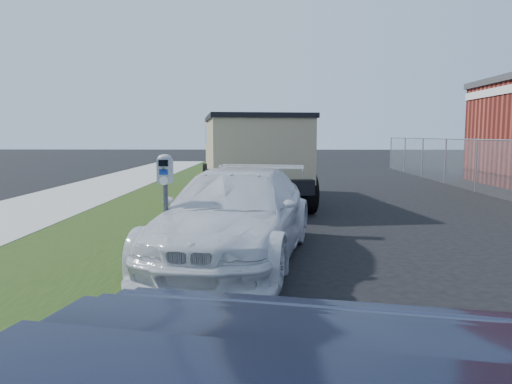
{
  "coord_description": "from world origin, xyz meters",
  "views": [
    {
      "loc": [
        -1.21,
        -7.34,
        1.96
      ],
      "look_at": [
        -1.4,
        1.0,
        1.0
      ],
      "focal_mm": 35.0,
      "sensor_mm": 36.0,
      "label": 1
    }
  ],
  "objects": [
    {
      "name": "ground",
      "position": [
        0.0,
        0.0,
        0.0
      ],
      "size": [
        120.0,
        120.0,
        0.0
      ],
      "primitive_type": "plane",
      "color": "black",
      "rests_on": "ground"
    },
    {
      "name": "streetside",
      "position": [
        -5.57,
        2.0,
        0.07
      ],
      "size": [
        6.12,
        50.0,
        0.15
      ],
      "color": "gray",
      "rests_on": "ground"
    },
    {
      "name": "parking_meter",
      "position": [
        -2.64,
        -0.41,
        1.26
      ],
      "size": [
        0.23,
        0.17,
        1.54
      ],
      "rotation": [
        0.0,
        0.0,
        -0.11
      ],
      "color": "#3F4247",
      "rests_on": "ground"
    },
    {
      "name": "white_wagon",
      "position": [
        -1.72,
        0.38,
        0.71
      ],
      "size": [
        2.77,
        5.16,
        1.42
      ],
      "primitive_type": "imported",
      "rotation": [
        0.0,
        0.0,
        -0.17
      ],
      "color": "silver",
      "rests_on": "ground"
    },
    {
      "name": "dump_truck",
      "position": [
        -1.75,
        7.52,
        1.46
      ],
      "size": [
        3.49,
        6.91,
        2.59
      ],
      "rotation": [
        0.0,
        0.0,
        0.15
      ],
      "color": "black",
      "rests_on": "ground"
    }
  ]
}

